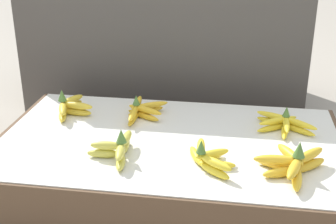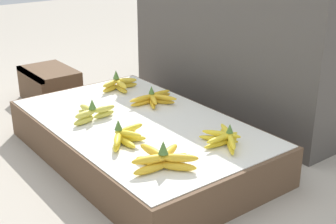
{
  "view_description": "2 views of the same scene",
  "coord_description": "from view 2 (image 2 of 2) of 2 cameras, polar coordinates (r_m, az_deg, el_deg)",
  "views": [
    {
      "loc": [
        0.23,
        -1.5,
        0.94
      ],
      "look_at": [
        -0.0,
        -0.01,
        0.29
      ],
      "focal_mm": 50.0,
      "sensor_mm": 36.0,
      "label": 1
    },
    {
      "loc": [
        1.65,
        -1.09,
        1.01
      ],
      "look_at": [
        0.14,
        0.06,
        0.26
      ],
      "focal_mm": 50.0,
      "sensor_mm": 36.0,
      "label": 2
    }
  ],
  "objects": [
    {
      "name": "ground_plane",
      "position": [
        2.23,
        -3.4,
        -5.52
      ],
      "size": [
        10.0,
        10.0,
        0.0
      ],
      "primitive_type": "plane",
      "color": "#A89E8E"
    },
    {
      "name": "display_platform",
      "position": [
        2.18,
        -3.45,
        -3.36
      ],
      "size": [
        1.26,
        0.76,
        0.19
      ],
      "color": "brown",
      "rests_on": "ground_plane"
    },
    {
      "name": "back_vendor_table",
      "position": [
        2.71,
        9.84,
        8.53
      ],
      "size": [
        1.37,
        0.59,
        0.83
      ],
      "color": "#4C4742",
      "rests_on": "ground_plane"
    },
    {
      "name": "wooden_crate",
      "position": [
        2.99,
        -14.2,
        3.22
      ],
      "size": [
        0.38,
        0.26,
        0.2
      ],
      "color": "brown",
      "rests_on": "ground_plane"
    },
    {
      "name": "banana_bunch_front_midleft",
      "position": [
        2.18,
        -9.28,
        -0.06
      ],
      "size": [
        0.15,
        0.23,
        0.11
      ],
      "color": "gold",
      "rests_on": "display_platform"
    },
    {
      "name": "banana_bunch_front_midright",
      "position": [
        1.93,
        -5.25,
        -2.96
      ],
      "size": [
        0.17,
        0.21,
        0.1
      ],
      "color": "yellow",
      "rests_on": "display_platform"
    },
    {
      "name": "banana_bunch_front_right",
      "position": [
        1.73,
        -0.65,
        -5.73
      ],
      "size": [
        0.24,
        0.25,
        0.11
      ],
      "color": "gold",
      "rests_on": "display_platform"
    },
    {
      "name": "banana_bunch_middle_left",
      "position": [
        2.56,
        -6.0,
        3.38
      ],
      "size": [
        0.15,
        0.23,
        0.1
      ],
      "color": "gold",
      "rests_on": "display_platform"
    },
    {
      "name": "banana_bunch_middle_midleft",
      "position": [
        2.35,
        -1.73,
        1.65
      ],
      "size": [
        0.17,
        0.27,
        0.09
      ],
      "color": "gold",
      "rests_on": "display_platform"
    },
    {
      "name": "banana_bunch_middle_right",
      "position": [
        1.93,
        6.96,
        -3.18
      ],
      "size": [
        0.23,
        0.19,
        0.09
      ],
      "color": "yellow",
      "rests_on": "display_platform"
    }
  ]
}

